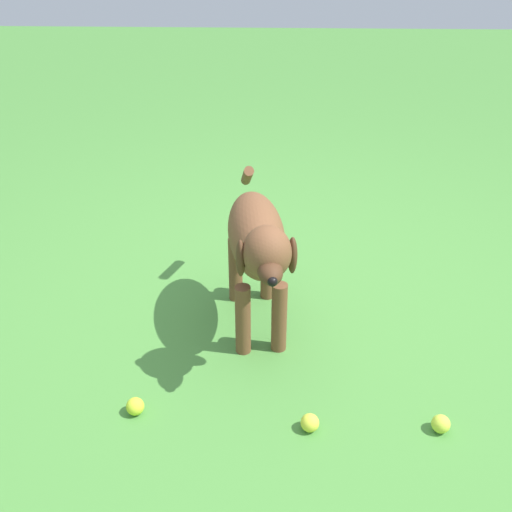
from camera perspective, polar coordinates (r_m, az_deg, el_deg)
The scene contains 5 objects.
ground at distance 2.69m, azimuth 4.19°, elevation -6.32°, with size 14.00×14.00×0.00m, color #478438.
dog at distance 2.40m, azimuth 0.15°, elevation 1.28°, with size 0.32×0.97×0.66m.
tennis_ball_0 at distance 2.29m, azimuth 17.11°, elevation -14.96°, with size 0.07×0.07×0.07m, color #C7E23E.
tennis_ball_1 at distance 2.29m, azimuth -11.37°, elevation -13.79°, with size 0.07×0.07×0.07m, color #C6E42F.
tennis_ball_2 at distance 2.20m, azimuth 5.12°, elevation -15.46°, with size 0.07×0.07×0.07m, color #D4DC3B.
Camera 1 is at (-0.12, -2.14, 1.62)m, focal length 42.22 mm.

